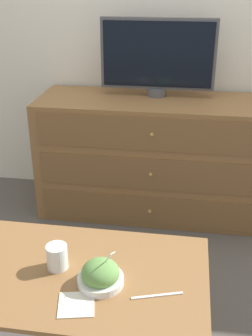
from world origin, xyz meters
name	(u,v)px	position (x,y,z in m)	size (l,w,h in m)	color
ground_plane	(168,189)	(0.00, 0.00, 0.00)	(12.00, 12.00, 0.00)	#56514C
wall_back	(176,20)	(0.00, 0.03, 1.30)	(12.00, 0.05, 2.60)	white
dresser	(155,157)	(-0.09, -0.31, 0.41)	(1.60, 0.58, 0.83)	olive
tv	(158,56)	(-0.10, -0.21, 1.10)	(0.76, 0.13, 0.51)	#515156
coffee_table	(80,285)	(-0.27, -1.71, 0.44)	(1.05, 0.65, 0.50)	olive
takeout_bowl	(100,275)	(-0.17, -1.76, 0.54)	(0.18, 0.18, 0.16)	silver
drink_cup	(57,258)	(-0.37, -1.69, 0.54)	(0.09, 0.09, 0.10)	beige
napkin	(76,304)	(-0.24, -1.89, 0.50)	(0.16, 0.16, 0.00)	silver
knife	(157,296)	(0.05, -1.80, 0.50)	(0.19, 0.07, 0.00)	white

